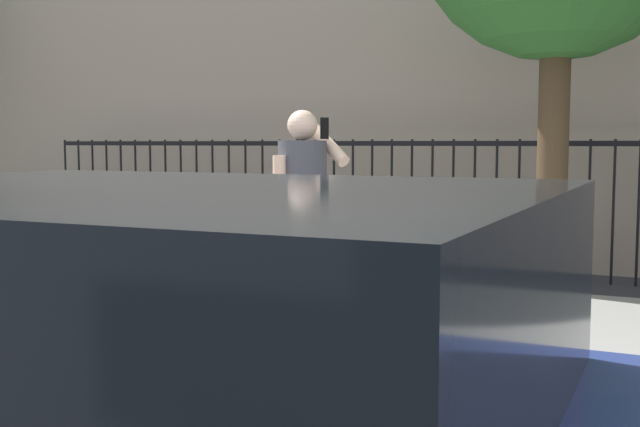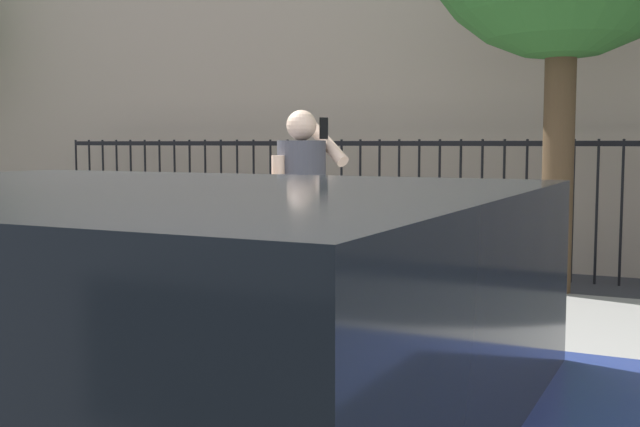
% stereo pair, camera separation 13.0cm
% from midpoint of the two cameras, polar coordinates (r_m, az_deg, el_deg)
% --- Properties ---
extents(sidewalk, '(28.00, 4.40, 0.15)m').
position_cam_midpoint_polar(sidewalk, '(6.00, 2.42, -9.13)').
color(sidewalk, gray).
rests_on(sidewalk, ground).
extents(iron_fence, '(12.03, 0.04, 1.60)m').
position_cam_midpoint_polar(iron_fence, '(9.35, 11.32, 1.78)').
color(iron_fence, black).
rests_on(iron_fence, ground).
extents(pedestrian_on_phone, '(0.57, 0.72, 1.63)m').
position_cam_midpoint_polar(pedestrian_on_phone, '(5.45, -0.89, 0.33)').
color(pedestrian_on_phone, beige).
rests_on(pedestrian_on_phone, sidewalk).
extents(street_bench, '(1.60, 0.45, 0.95)m').
position_cam_midpoint_polar(street_bench, '(8.59, -14.45, -1.06)').
color(street_bench, brown).
rests_on(street_bench, sidewalk).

